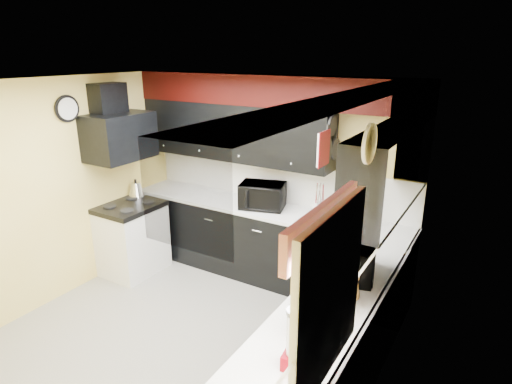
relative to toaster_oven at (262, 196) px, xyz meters
The scene contains 35 objects.
ground 1.83m from the toaster_oven, 90.32° to the right, with size 3.60×3.60×0.00m, color gray.
wall_back 0.36m from the toaster_oven, 91.44° to the left, with size 3.60×0.06×2.50m, color #E0C666.
wall_right 2.33m from the toaster_oven, 39.44° to the right, with size 0.06×3.60×2.50m, color #E0C666.
wall_left 2.34m from the toaster_oven, 140.81° to the right, with size 0.06×3.60×2.50m, color #E0C666.
ceiling 2.04m from the toaster_oven, 90.32° to the right, with size 3.60×3.60×0.06m, color white.
cab_back 0.64m from the toaster_oven, 107.47° to the left, with size 3.60×0.60×0.90m, color black.
cab_right 2.41m from the toaster_oven, 49.94° to the right, with size 0.60×3.00×0.90m, color black.
counter_back 0.17m from the toaster_oven, 107.47° to the left, with size 3.62×0.64×0.04m, color white.
counter_right 2.32m from the toaster_oven, 49.94° to the right, with size 0.64×3.02×0.04m, color white.
splash_back 0.33m from the toaster_oven, 91.48° to the left, with size 3.60×0.02×0.50m, color white.
splash_right 2.31m from the toaster_oven, 39.60° to the right, with size 0.02×3.60×0.50m, color white.
upper_back 0.88m from the toaster_oven, 163.46° to the left, with size 2.60×0.35×0.70m, color black.
upper_right 1.86m from the toaster_oven, 19.55° to the right, with size 0.35×1.80×0.70m, color black.
soffit_back 1.24m from the toaster_oven, 93.20° to the left, with size 3.60×0.36×0.35m, color black.
soffit_right 2.62m from the toaster_oven, 45.74° to the right, with size 0.36×3.24×0.35m, color black.
stove 1.80m from the toaster_oven, 154.36° to the right, with size 0.60×0.75×0.86m, color white.
cooktop 1.69m from the toaster_oven, 154.36° to the right, with size 0.62×0.77×0.06m, color black.
hood 1.85m from the toaster_oven, 155.08° to the right, with size 0.50×0.78×0.55m, color black.
hood_duct 2.15m from the toaster_oven, 156.79° to the right, with size 0.24×0.40×0.40m, color black.
window 3.00m from the toaster_oven, 53.19° to the right, with size 0.03×0.86×0.96m, color white, non-canonical shape.
valance 3.06m from the toaster_oven, 54.05° to the right, with size 0.04×0.88×0.20m, color red.
pan_top 1.22m from the toaster_oven, ahead, with size 0.03×0.22×0.40m, color black, non-canonical shape.
pan_mid 1.05m from the toaster_oven, ahead, with size 0.03×0.28×0.46m, color black, non-canonical shape.
pan_low 1.05m from the toaster_oven, 14.24° to the left, with size 0.03×0.24×0.42m, color black, non-canonical shape.
cut_board 1.10m from the toaster_oven, 11.96° to the right, with size 0.03×0.26×0.35m, color white.
baskets 2.08m from the toaster_oven, 43.29° to the right, with size 0.27×0.27×0.50m, color brown, non-canonical shape.
clock 2.40m from the toaster_oven, 145.46° to the right, with size 0.03×0.30×0.30m, color black, non-canonical shape.
deco_plate 2.79m from the toaster_oven, 45.99° to the right, with size 0.03×0.24×0.24m, color white, non-canonical shape.
toaster_oven is the anchor object (origin of this frame).
microwave 1.79m from the toaster_oven, 34.59° to the right, with size 0.54×0.36×0.30m, color black.
utensil_crock 0.73m from the toaster_oven, ahead, with size 0.16×0.16×0.17m, color white.
knife_block 1.09m from the toaster_oven, ahead, with size 0.11×0.15×0.24m, color black.
kettle 1.73m from the toaster_oven, 165.43° to the right, with size 0.21×0.21×0.19m, color #ABABAF, non-canonical shape.
dispenser_a 2.52m from the toaster_oven, 53.56° to the right, with size 0.16×0.16×0.43m, color #590509, non-canonical shape.
dispenser_b 2.77m from the toaster_oven, 55.89° to the right, with size 0.14×0.14×0.37m, color #5B0008, non-canonical shape.
Camera 1 is at (2.45, -2.75, 2.76)m, focal length 30.00 mm.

